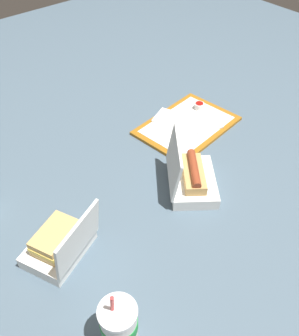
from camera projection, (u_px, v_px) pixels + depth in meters
name	position (u px, v px, depth m)	size (l,w,h in m)	color
ground_plane	(157.00, 176.00, 1.26)	(3.20, 3.20, 0.00)	#4C6070
food_tray	(187.00, 126.00, 1.45)	(0.40, 0.30, 0.01)	#A56619
ketchup_cup	(199.00, 106.00, 1.51)	(0.04, 0.04, 0.02)	white
napkin_stack	(168.00, 118.00, 1.47)	(0.10, 0.10, 0.00)	white
plastic_fork	(210.00, 130.00, 1.42)	(0.11, 0.01, 0.01)	white
clamshell_hotdog_corner	(190.00, 177.00, 1.19)	(0.25, 0.26, 0.18)	white
clamshell_sandwich_left	(60.00, 244.00, 1.01)	(0.23, 0.22, 0.17)	white
soda_cup_front	(119.00, 326.00, 0.81)	(0.09, 0.09, 0.21)	white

